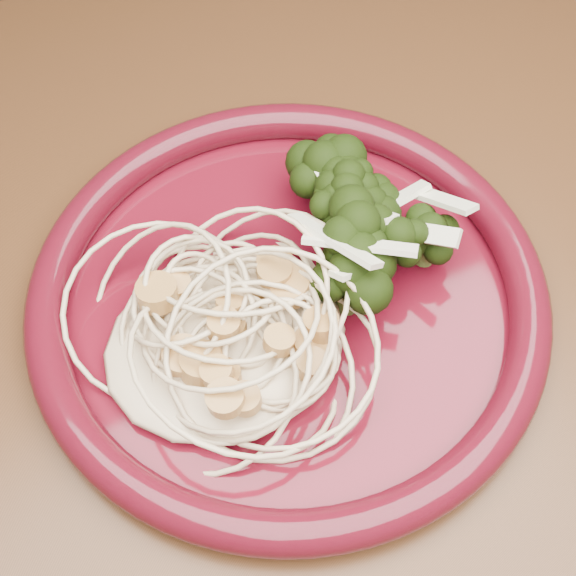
# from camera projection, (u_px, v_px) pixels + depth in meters

# --- Properties ---
(dining_table) EXTENTS (1.20, 0.80, 0.75)m
(dining_table) POSITION_uv_depth(u_px,v_px,m) (443.00, 347.00, 0.59)
(dining_table) COLOR #472814
(dining_table) RESTS_ON ground
(dinner_plate) EXTENTS (0.39, 0.39, 0.03)m
(dinner_plate) POSITION_uv_depth(u_px,v_px,m) (288.00, 296.00, 0.49)
(dinner_plate) COLOR #4B0914
(dinner_plate) RESTS_ON dining_table
(spaghetti_pile) EXTENTS (0.17, 0.16, 0.03)m
(spaghetti_pile) POSITION_uv_depth(u_px,v_px,m) (224.00, 333.00, 0.46)
(spaghetti_pile) COLOR beige
(spaghetti_pile) RESTS_ON dinner_plate
(scallop_cluster) EXTENTS (0.15, 0.15, 0.04)m
(scallop_cluster) POSITION_uv_depth(u_px,v_px,m) (220.00, 299.00, 0.43)
(scallop_cluster) COLOR tan
(scallop_cluster) RESTS_ON spaghetti_pile
(broccoli_pile) EXTENTS (0.13, 0.17, 0.05)m
(broccoli_pile) POSITION_uv_depth(u_px,v_px,m) (361.00, 221.00, 0.49)
(broccoli_pile) COLOR black
(broccoli_pile) RESTS_ON dinner_plate
(onion_garnish) EXTENTS (0.09, 0.11, 0.06)m
(onion_garnish) POSITION_uv_depth(u_px,v_px,m) (365.00, 186.00, 0.46)
(onion_garnish) COLOR beige
(onion_garnish) RESTS_ON broccoli_pile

